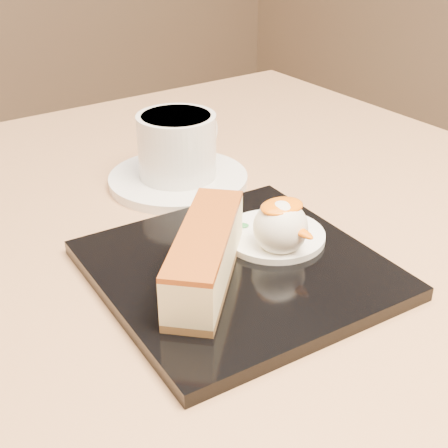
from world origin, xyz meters
TOP-DOWN VIEW (x-y plane):
  - table at (0.00, 0.00)m, footprint 0.80×0.80m
  - dessert_plate at (-0.03, -0.09)m, footprint 0.23×0.23m
  - cheesecake at (-0.07, -0.10)m, footprint 0.13×0.13m
  - cream_smear at (0.02, -0.08)m, footprint 0.09×0.09m
  - ice_cream_scoop at (0.01, -0.10)m, footprint 0.05×0.05m
  - mango_sauce at (0.01, -0.10)m, footprint 0.04×0.03m
  - mint_sprig at (-0.01, -0.05)m, footprint 0.04×0.03m
  - saucer at (0.02, 0.09)m, footprint 0.15×0.15m
  - coffee_cup at (0.02, 0.09)m, footprint 0.11×0.08m

SIDE VIEW (x-z plane):
  - table at x=0.00m, z-range 0.20..0.92m
  - saucer at x=0.02m, z-range 0.72..0.73m
  - dessert_plate at x=-0.03m, z-range 0.72..0.73m
  - cream_smear at x=0.02m, z-range 0.73..0.74m
  - mint_sprig at x=-0.01m, z-range 0.74..0.74m
  - cheesecake at x=-0.07m, z-range 0.73..0.78m
  - ice_cream_scoop at x=0.01m, z-range 0.73..0.78m
  - coffee_cup at x=0.02m, z-range 0.73..0.80m
  - mango_sauce at x=0.01m, z-range 0.77..0.78m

